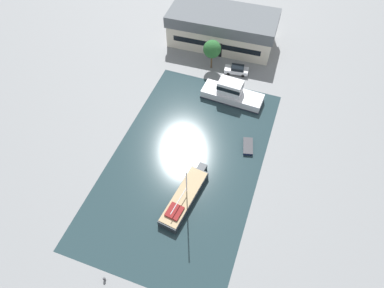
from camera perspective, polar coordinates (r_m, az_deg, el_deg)
The scene contains 9 objects.
ground_plane at distance 52.52m, azimuth -1.04°, elevation -2.97°, with size 440.00×440.00×0.00m, color gray.
water_canal at distance 52.52m, azimuth -1.04°, elevation -2.97°, with size 22.33×37.82×0.01m, color #23383D.
warehouse_building at distance 72.51m, azimuth 5.09°, elevation 18.72°, with size 21.57×10.74×6.61m.
quay_tree_near_building at distance 65.18m, azimuth 3.38°, elevation 15.50°, with size 3.32×3.32×5.94m.
parked_car at distance 66.47m, azimuth 7.45°, elevation 12.19°, with size 4.67×2.45×1.62m.
sailboat_moored at distance 48.48m, azimuth -1.21°, elevation -8.79°, with size 4.02×11.41×12.84m.
motor_cruiser at distance 60.80m, azimuth 6.61°, elevation 8.43°, with size 10.97×4.26×3.83m.
small_dinghy at distance 54.65m, azimuth 9.30°, elevation -0.39°, with size 2.25×3.55×0.51m.
mooring_bollard at distance 45.74m, azimuth -14.41°, elevation -20.96°, with size 0.32×0.32×0.70m.
Camera 1 is at (11.01, -27.95, 43.08)m, focal length 32.00 mm.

